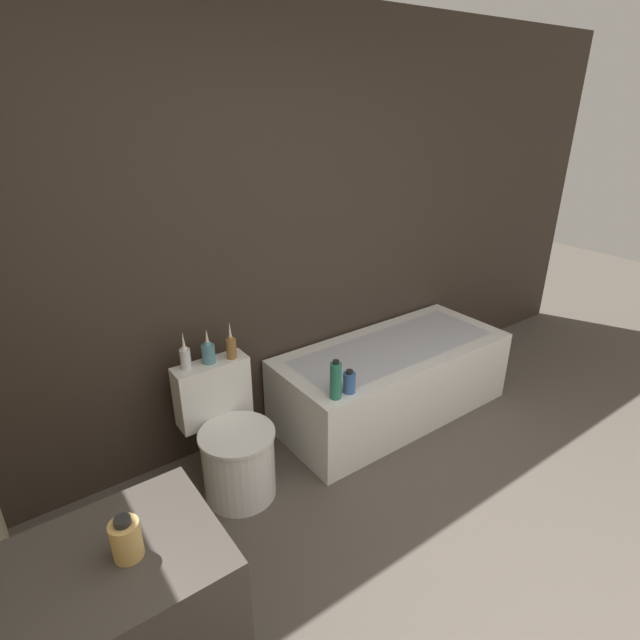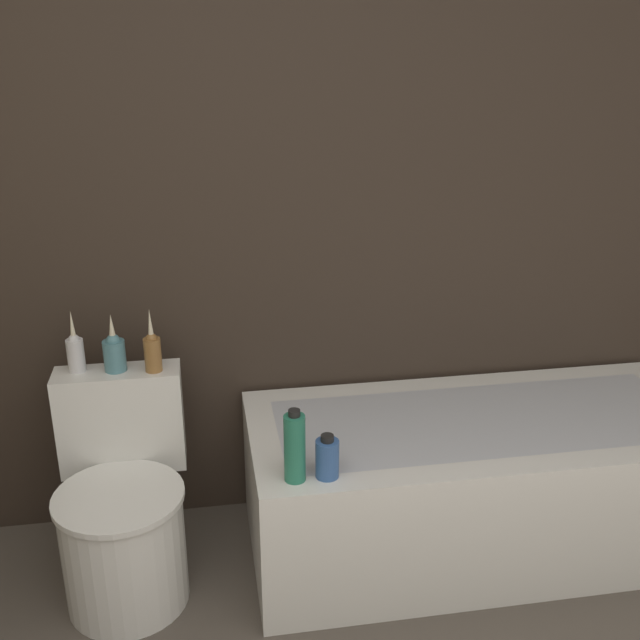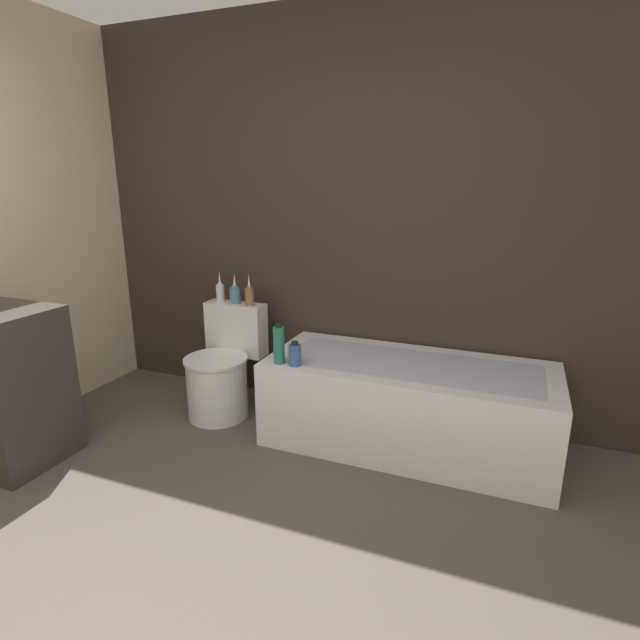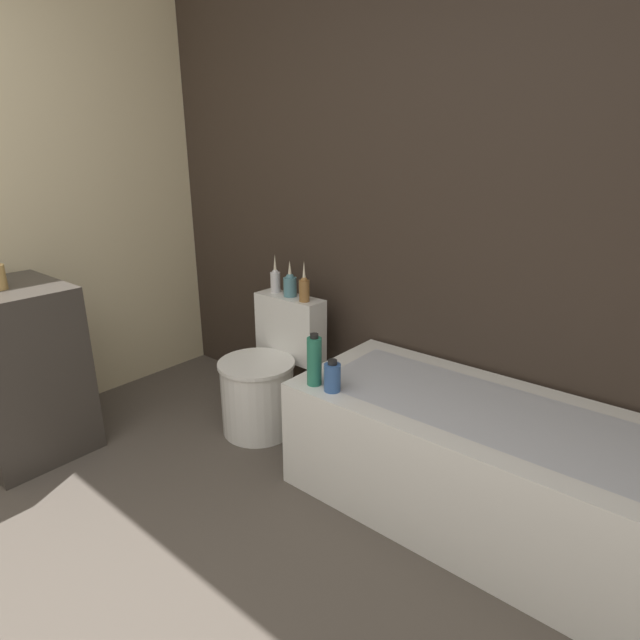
% 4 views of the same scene
% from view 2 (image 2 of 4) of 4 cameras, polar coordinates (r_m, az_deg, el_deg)
% --- Properties ---
extents(wall_back_tiled, '(6.40, 0.06, 2.60)m').
position_cam_2_polar(wall_back_tiled, '(2.69, -3.79, 10.30)').
color(wall_back_tiled, '#332821').
rests_on(wall_back_tiled, ground_plane).
extents(bathtub, '(1.67, 0.72, 0.52)m').
position_cam_2_polar(bathtub, '(2.87, 11.96, -11.87)').
color(bathtub, white).
rests_on(bathtub, ground).
extents(toilet, '(0.43, 0.56, 0.73)m').
position_cam_2_polar(toilet, '(2.67, -14.74, -14.05)').
color(toilet, white).
rests_on(toilet, ground).
extents(vase_gold, '(0.06, 0.06, 0.22)m').
position_cam_2_polar(vase_gold, '(2.64, -18.14, -2.27)').
color(vase_gold, silver).
rests_on(vase_gold, toilet).
extents(vase_silver, '(0.07, 0.07, 0.20)m').
position_cam_2_polar(vase_silver, '(2.62, -15.41, -2.31)').
color(vase_silver, teal).
rests_on(vase_silver, toilet).
extents(vase_bronze, '(0.06, 0.06, 0.22)m').
position_cam_2_polar(vase_bronze, '(2.58, -12.65, -2.26)').
color(vase_bronze, olive).
rests_on(vase_bronze, toilet).
extents(shampoo_bottle_tall, '(0.07, 0.07, 0.24)m').
position_cam_2_polar(shampoo_bottle_tall, '(2.29, -1.94, -9.67)').
color(shampoo_bottle_tall, '#267259').
rests_on(shampoo_bottle_tall, bathtub).
extents(shampoo_bottle_short, '(0.07, 0.07, 0.14)m').
position_cam_2_polar(shampoo_bottle_short, '(2.33, 0.55, -10.46)').
color(shampoo_bottle_short, '#335999').
rests_on(shampoo_bottle_short, bathtub).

